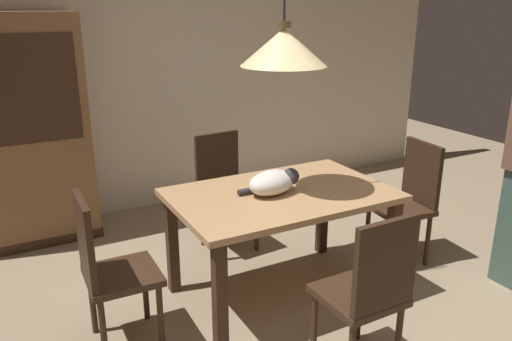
{
  "coord_description": "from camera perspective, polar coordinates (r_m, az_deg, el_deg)",
  "views": [
    {
      "loc": [
        -1.46,
        -2.01,
        1.9
      ],
      "look_at": [
        0.05,
        0.8,
        0.85
      ],
      "focal_mm": 35.54,
      "sensor_mm": 36.0,
      "label": 1
    }
  ],
  "objects": [
    {
      "name": "chair_left_side",
      "position": [
        2.99,
        -16.39,
        -10.24
      ],
      "size": [
        0.41,
        0.41,
        0.93
      ],
      "color": "#382316",
      "rests_on": "ground"
    },
    {
      "name": "cat_sleeping",
      "position": [
        3.21,
        1.98,
        -1.3
      ],
      "size": [
        0.4,
        0.3,
        0.16
      ],
      "color": "silver",
      "rests_on": "dining_table"
    },
    {
      "name": "chair_near_front",
      "position": [
        2.73,
        12.59,
        -12.83
      ],
      "size": [
        0.41,
        0.41,
        0.93
      ],
      "color": "#382316",
      "rests_on": "ground"
    },
    {
      "name": "dining_table",
      "position": [
        3.3,
        2.84,
        -4.07
      ],
      "size": [
        1.4,
        0.9,
        0.75
      ],
      "color": "tan",
      "rests_on": "ground"
    },
    {
      "name": "chair_far_back",
      "position": [
        4.07,
        -3.65,
        -1.75
      ],
      "size": [
        0.43,
        0.43,
        0.93
      ],
      "color": "#382316",
      "rests_on": "ground"
    },
    {
      "name": "pendant_lamp",
      "position": [
        3.07,
        3.14,
        13.75
      ],
      "size": [
        0.52,
        0.52,
        1.3
      ],
      "color": "beige"
    },
    {
      "name": "back_wall",
      "position": [
        4.91,
        -11.13,
        12.62
      ],
      "size": [
        6.4,
        0.1,
        2.9
      ],
      "primitive_type": "cube",
      "color": "beige",
      "rests_on": "ground"
    },
    {
      "name": "hutch_bookcase",
      "position": [
        4.45,
        -25.45,
        3.3
      ],
      "size": [
        1.12,
        0.45,
        1.85
      ],
      "color": "brown",
      "rests_on": "ground"
    },
    {
      "name": "chair_right_side",
      "position": [
        4.01,
        16.82,
        -2.86
      ],
      "size": [
        0.44,
        0.44,
        0.93
      ],
      "color": "#382316",
      "rests_on": "ground"
    }
  ]
}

